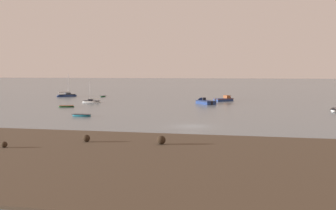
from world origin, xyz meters
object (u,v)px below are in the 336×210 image
(motorboat_moored_0, at_px, (226,100))
(rowboat_moored_2, at_px, (103,96))
(sailboat_moored_1, at_px, (91,102))
(rowboat_moored_4, at_px, (66,107))
(rowboat_moored_3, at_px, (335,110))
(sailboat_moored_2, at_px, (67,96))
(motorboat_moored_1, at_px, (204,102))
(rowboat_moored_1, at_px, (82,115))

(motorboat_moored_0, distance_m, rowboat_moored_2, 36.35)
(motorboat_moored_0, height_order, sailboat_moored_1, sailboat_moored_1)
(motorboat_moored_0, bearing_deg, rowboat_moored_4, 177.77)
(sailboat_moored_1, distance_m, rowboat_moored_4, 12.14)
(rowboat_moored_2, height_order, rowboat_moored_3, rowboat_moored_3)
(motorboat_moored_0, xyz_separation_m, sailboat_moored_2, (-45.62, 7.92, -0.02))
(motorboat_moored_1, xyz_separation_m, rowboat_moored_3, (25.31, -12.03, -0.12))
(sailboat_moored_2, bearing_deg, rowboat_moored_4, -113.53)
(motorboat_moored_0, xyz_separation_m, rowboat_moored_1, (-19.65, -39.47, -0.17))
(rowboat_moored_1, bearing_deg, motorboat_moored_0, -117.17)
(rowboat_moored_1, distance_m, rowboat_moored_3, 44.51)
(rowboat_moored_1, relative_size, rowboat_moored_4, 0.98)
(rowboat_moored_1, height_order, rowboat_moored_3, rowboat_moored_3)
(motorboat_moored_0, relative_size, rowboat_moored_3, 1.17)
(rowboat_moored_2, bearing_deg, sailboat_moored_1, 15.75)
(motorboat_moored_1, relative_size, sailboat_moored_2, 0.94)
(rowboat_moored_4, bearing_deg, motorboat_moored_1, -172.91)
(sailboat_moored_1, height_order, motorboat_moored_1, sailboat_moored_1)
(sailboat_moored_1, xyz_separation_m, rowboat_moored_2, (-5.64, 21.48, -0.09))
(rowboat_moored_2, xyz_separation_m, rowboat_moored_4, (5.46, -33.61, 0.01))
(sailboat_moored_1, bearing_deg, motorboat_moored_0, -163.61)
(rowboat_moored_2, bearing_deg, motorboat_moored_0, 76.41)
(rowboat_moored_1, relative_size, rowboat_moored_2, 1.07)
(rowboat_moored_2, distance_m, rowboat_moored_3, 64.23)
(sailboat_moored_1, height_order, rowboat_moored_2, sailboat_moored_1)
(sailboat_moored_1, relative_size, rowboat_moored_1, 1.56)
(rowboat_moored_1, bearing_deg, rowboat_moored_3, -157.17)
(motorboat_moored_1, xyz_separation_m, sailboat_moored_2, (-41.47, 17.60, -0.00))
(rowboat_moored_2, bearing_deg, rowboat_moored_1, 18.73)
(rowboat_moored_3, bearing_deg, sailboat_moored_1, -85.31)
(rowboat_moored_4, height_order, sailboat_moored_2, sailboat_moored_2)
(motorboat_moored_1, bearing_deg, rowboat_moored_2, 23.07)
(sailboat_moored_1, xyz_separation_m, rowboat_moored_4, (-0.18, -12.13, -0.08))
(rowboat_moored_2, bearing_deg, rowboat_moored_4, 10.25)
(rowboat_moored_1, height_order, sailboat_moored_2, sailboat_moored_2)
(rowboat_moored_2, bearing_deg, motorboat_moored_1, 59.74)
(motorboat_moored_0, xyz_separation_m, motorboat_moored_1, (-4.16, -9.67, -0.01))
(motorboat_moored_1, relative_size, rowboat_moored_4, 1.99)
(rowboat_moored_3, bearing_deg, rowboat_moored_1, -51.27)
(sailboat_moored_2, bearing_deg, rowboat_moored_1, -110.99)
(motorboat_moored_1, bearing_deg, rowboat_moored_3, -151.04)
(motorboat_moored_0, bearing_deg, motorboat_moored_1, -154.91)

